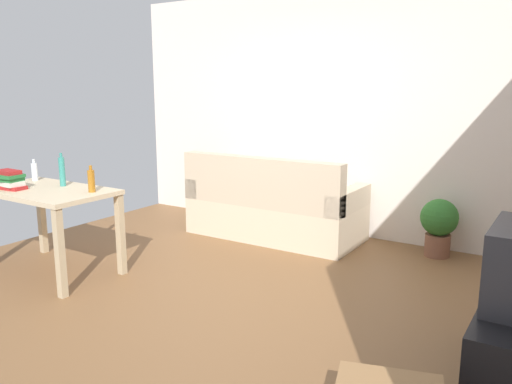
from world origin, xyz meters
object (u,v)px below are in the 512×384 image
at_px(bottle_amber, 91,181).
at_px(book_stack, 10,180).
at_px(potted_plant, 439,223).
at_px(bottle_clear, 34,171).
at_px(bottle_tall, 62,171).
at_px(couch, 273,210).
at_px(desk, 47,201).

bearing_deg(bottle_amber, book_stack, -157.05).
relative_size(bottle_amber, book_stack, 0.82).
bearing_deg(potted_plant, book_stack, -140.92).
distance_m(potted_plant, book_stack, 3.97).
relative_size(bottle_clear, bottle_tall, 0.69).
xyz_separation_m(bottle_clear, bottle_amber, (0.89, -0.08, 0.01)).
distance_m(bottle_clear, bottle_tall, 0.46).
bearing_deg(bottle_amber, potted_plant, 42.83).
distance_m(couch, bottle_tall, 2.21).
bearing_deg(potted_plant, bottle_amber, -137.17).
bearing_deg(potted_plant, bottle_tall, -142.51).
xyz_separation_m(potted_plant, bottle_amber, (-2.36, -2.19, 0.53)).
distance_m(bottle_clear, book_stack, 0.42).
distance_m(couch, desk, 2.31).
xyz_separation_m(couch, desk, (-1.11, -2.00, 0.34)).
xyz_separation_m(bottle_amber, book_stack, (-0.70, -0.30, -0.02)).
bearing_deg(potted_plant, couch, -169.54).
relative_size(bottle_clear, book_stack, 0.74).
bearing_deg(couch, book_stack, 57.85).
height_order(potted_plant, bottle_tall, bottle_tall).
relative_size(couch, potted_plant, 3.28).
bearing_deg(bottle_amber, desk, -164.23).
bearing_deg(bottle_clear, desk, -24.45).
distance_m(couch, bottle_amber, 2.06).
height_order(couch, desk, couch).
relative_size(potted_plant, bottle_clear, 2.78).
height_order(bottle_clear, book_stack, bottle_clear).
bearing_deg(bottle_clear, bottle_tall, -4.02).
relative_size(potted_plant, bottle_amber, 2.51).
height_order(potted_plant, book_stack, book_stack).
xyz_separation_m(desk, bottle_amber, (0.44, 0.13, 0.21)).
distance_m(couch, book_stack, 2.62).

